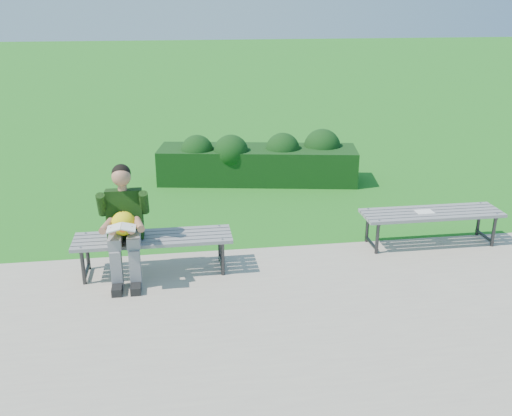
% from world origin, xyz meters
% --- Properties ---
extents(ground, '(80.00, 80.00, 0.00)m').
position_xyz_m(ground, '(0.00, 0.00, 0.00)').
color(ground, '#3E7E20').
rests_on(ground, ground).
extents(walkway, '(30.00, 3.50, 0.02)m').
position_xyz_m(walkway, '(0.00, -1.75, 0.01)').
color(walkway, beige).
rests_on(walkway, ground).
extents(hedge, '(3.52, 1.45, 0.90)m').
position_xyz_m(hedge, '(0.38, 2.89, 0.39)').
color(hedge, '#1C4017').
rests_on(hedge, ground).
extents(bench_left, '(1.80, 0.50, 0.46)m').
position_xyz_m(bench_left, '(-1.39, -0.49, 0.42)').
color(bench_left, slate).
rests_on(bench_left, walkway).
extents(bench_right, '(1.80, 0.50, 0.46)m').
position_xyz_m(bench_right, '(2.14, -0.19, 0.42)').
color(bench_right, slate).
rests_on(bench_right, walkway).
extents(seated_boy, '(0.56, 0.76, 1.31)m').
position_xyz_m(seated_boy, '(-1.69, -0.59, 0.71)').
color(seated_boy, slate).
rests_on(seated_boy, walkway).
extents(paper_sheet, '(0.22, 0.17, 0.01)m').
position_xyz_m(paper_sheet, '(2.04, -0.19, 0.47)').
color(paper_sheet, white).
rests_on(paper_sheet, bench_right).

